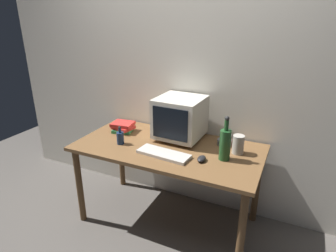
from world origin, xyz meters
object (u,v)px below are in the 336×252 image
bottle_short (120,137)px  bottle_tall (225,144)px  crt_monitor (180,118)px  computer_mouse (202,159)px  metal_canister (238,144)px  keyboard (164,154)px  cd_spindle (224,142)px  book_stack (123,127)px

bottle_short → bottle_tall: bearing=6.4°
crt_monitor → computer_mouse: crt_monitor is taller
computer_mouse → bottle_tall: 0.21m
metal_canister → crt_monitor: bearing=172.1°
keyboard → cd_spindle: bearing=51.5°
bottle_tall → cd_spindle: 0.29m
crt_monitor → book_stack: (-0.54, -0.07, -0.15)m
computer_mouse → cd_spindle: (0.08, 0.36, 0.00)m
book_stack → metal_canister: (1.07, -0.00, 0.03)m
bottle_tall → computer_mouse: bearing=-145.5°
bottle_tall → cd_spindle: bearing=104.3°
computer_mouse → bottle_tall: bearing=33.5°
crt_monitor → cd_spindle: crt_monitor is taller
book_stack → computer_mouse: bearing=-15.9°
bottle_short → book_stack: 0.28m
keyboard → metal_canister: size_ratio=2.80×
crt_monitor → bottle_short: 0.53m
metal_canister → cd_spindle: bearing=140.4°
computer_mouse → metal_canister: bearing=47.6°
crt_monitor → metal_canister: size_ratio=2.68×
keyboard → bottle_short: bottle_short is taller
book_stack → cd_spindle: 0.94m
bottle_tall → bottle_short: (-0.86, -0.10, -0.07)m
crt_monitor → book_stack: size_ratio=1.89×
cd_spindle → metal_canister: size_ratio=0.80×
keyboard → cd_spindle: 0.54m
book_stack → cd_spindle: book_stack is taller
metal_canister → bottle_tall: bearing=-116.1°
bottle_short → metal_canister: bottle_short is taller
book_stack → metal_canister: bearing=-0.0°
bottle_tall → metal_canister: (0.07, 0.14, -0.05)m
crt_monitor → book_stack: crt_monitor is taller
bottle_short → metal_canister: 0.97m
bottle_tall → cd_spindle: bottle_tall is taller
keyboard → metal_canister: 0.59m
crt_monitor → computer_mouse: (0.31, -0.32, -0.17)m
crt_monitor → cd_spindle: (0.39, 0.04, -0.17)m
crt_monitor → keyboard: size_ratio=0.96×
cd_spindle → metal_canister: (0.14, -0.11, 0.05)m
cd_spindle → crt_monitor: bearing=-174.3°
crt_monitor → keyboard: bearing=-87.7°
bottle_short → cd_spindle: bottle_short is taller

